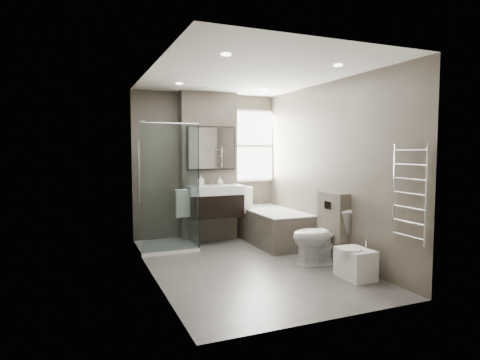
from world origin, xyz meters
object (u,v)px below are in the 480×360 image
bidet (355,263)px  vanity (215,201)px  bathtub (272,225)px  toilet (320,236)px

bidet → vanity: bearing=112.8°
bathtub → bidet: size_ratio=3.28×
toilet → vanity: bearing=-141.6°
bathtub → toilet: bearing=-88.1°
toilet → bathtub: bearing=-169.4°
toilet → bidet: toilet is taller
toilet → bidet: 0.74m
bathtub → bidet: bathtub is taller
vanity → bidet: (1.01, -2.42, -0.54)m
vanity → toilet: 1.99m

